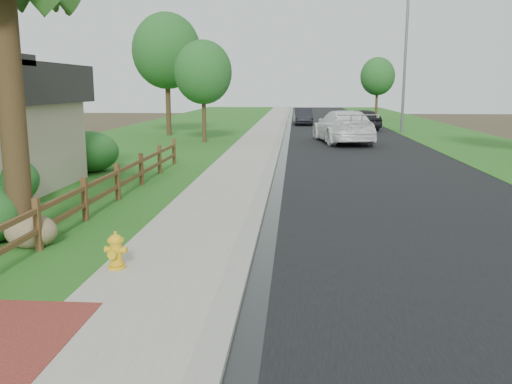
# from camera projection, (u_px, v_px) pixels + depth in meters

# --- Properties ---
(ground) EXTENTS (120.00, 120.00, 0.00)m
(ground) POSITION_uv_depth(u_px,v_px,m) (195.00, 318.00, 7.61)
(ground) COLOR #3E3421
(road) EXTENTS (8.00, 90.00, 0.02)m
(road) POSITION_uv_depth(u_px,v_px,m) (338.00, 129.00, 41.55)
(road) COLOR black
(road) RESTS_ON ground
(curb) EXTENTS (0.40, 90.00, 0.12)m
(curb) POSITION_uv_depth(u_px,v_px,m) (283.00, 128.00, 41.83)
(curb) COLOR gray
(curb) RESTS_ON ground
(wet_gutter) EXTENTS (0.50, 90.00, 0.00)m
(wet_gutter) POSITION_uv_depth(u_px,v_px,m) (287.00, 129.00, 41.82)
(wet_gutter) COLOR black
(wet_gutter) RESTS_ON road
(sidewalk) EXTENTS (2.20, 90.00, 0.10)m
(sidewalk) POSITION_uv_depth(u_px,v_px,m) (266.00, 128.00, 41.93)
(sidewalk) COLOR gray
(sidewalk) RESTS_ON ground
(grass_strip) EXTENTS (1.60, 90.00, 0.06)m
(grass_strip) POSITION_uv_depth(u_px,v_px,m) (242.00, 128.00, 42.07)
(grass_strip) COLOR #1F5117
(grass_strip) RESTS_ON ground
(lawn_near) EXTENTS (9.00, 90.00, 0.04)m
(lawn_near) POSITION_uv_depth(u_px,v_px,m) (176.00, 128.00, 42.44)
(lawn_near) COLOR #1F5117
(lawn_near) RESTS_ON ground
(verge_far) EXTENTS (6.00, 90.00, 0.04)m
(verge_far) POSITION_uv_depth(u_px,v_px,m) (429.00, 129.00, 41.05)
(verge_far) COLOR #1F5117
(verge_far) RESTS_ON ground
(brick_patch) EXTENTS (1.60, 2.40, 0.11)m
(brick_patch) POSITION_uv_depth(u_px,v_px,m) (7.00, 342.00, 6.77)
(brick_patch) COLOR maroon
(brick_patch) RESTS_ON ground
(ranch_fence) EXTENTS (0.12, 16.92, 1.10)m
(ranch_fence) POSITION_uv_depth(u_px,v_px,m) (102.00, 188.00, 14.01)
(ranch_fence) COLOR #432A16
(ranch_fence) RESTS_ON ground
(fire_hydrant) EXTENTS (0.43, 0.35, 0.66)m
(fire_hydrant) POSITION_uv_depth(u_px,v_px,m) (116.00, 251.00, 9.35)
(fire_hydrant) COLOR gold
(fire_hydrant) RESTS_ON sidewalk
(white_suv) EXTENTS (3.56, 6.75, 1.87)m
(white_suv) POSITION_uv_depth(u_px,v_px,m) (343.00, 127.00, 31.15)
(white_suv) COLOR white
(white_suv) RESTS_ON road
(dark_car_mid) EXTENTS (2.92, 4.94, 1.58)m
(dark_car_mid) POSITION_uv_depth(u_px,v_px,m) (361.00, 119.00, 41.04)
(dark_car_mid) COLOR black
(dark_car_mid) RESTS_ON road
(dark_car_far) EXTENTS (1.69, 4.37, 1.42)m
(dark_car_far) POSITION_uv_depth(u_px,v_px,m) (303.00, 116.00, 46.33)
(dark_car_far) COLOR black
(dark_car_far) RESTS_ON road
(streetlight) EXTENTS (2.18, 0.38, 9.43)m
(streetlight) POSITION_uv_depth(u_px,v_px,m) (403.00, 55.00, 37.13)
(streetlight) COLOR slate
(streetlight) RESTS_ON ground
(boulder) EXTENTS (1.12, 0.87, 0.71)m
(boulder) POSITION_uv_depth(u_px,v_px,m) (31.00, 231.00, 10.85)
(boulder) COLOR brown
(boulder) RESTS_ON ground
(shrub_d) EXTENTS (2.70, 2.70, 1.58)m
(shrub_d) POSITION_uv_depth(u_px,v_px,m) (88.00, 152.00, 20.40)
(shrub_d) COLOR #1E4C1B
(shrub_d) RESTS_ON ground
(tree_near_left) EXTENTS (3.29, 3.29, 5.82)m
(tree_near_left) POSITION_uv_depth(u_px,v_px,m) (203.00, 72.00, 30.72)
(tree_near_left) COLOR #332615
(tree_near_left) RESTS_ON ground
(tree_mid_left) EXTENTS (4.43, 4.43, 7.92)m
(tree_mid_left) POSITION_uv_depth(u_px,v_px,m) (167.00, 51.00, 34.94)
(tree_mid_left) COLOR #332615
(tree_mid_left) RESTS_ON ground
(tree_far_right) EXTENTS (3.22, 3.22, 5.95)m
(tree_far_right) POSITION_uv_depth(u_px,v_px,m) (378.00, 76.00, 50.76)
(tree_far_right) COLOR #332615
(tree_far_right) RESTS_ON ground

